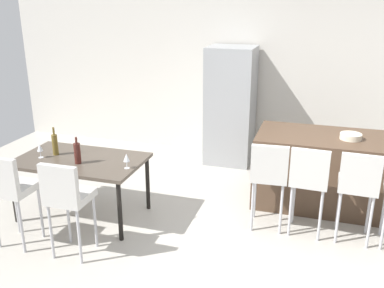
{
  "coord_description": "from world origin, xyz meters",
  "views": [
    {
      "loc": [
        0.38,
        -4.14,
        2.55
      ],
      "look_at": [
        -1.06,
        0.53,
        0.85
      ],
      "focal_mm": 39.72,
      "sensor_mm": 36.0,
      "label": 1
    }
  ],
  "objects_px": {
    "bar_chair_middle": "(309,177)",
    "dining_chair_far": "(67,195)",
    "dining_chair_near": "(10,186)",
    "wine_bottle_left": "(55,144)",
    "dining_table": "(80,164)",
    "wine_bottle_near": "(77,153)",
    "fruit_bowl": "(351,136)",
    "wine_glass_right": "(40,148)",
    "kitchen_island": "(323,170)",
    "bar_chair_right": "(358,183)",
    "refrigerator": "(231,106)",
    "wine_glass_middle": "(126,158)",
    "bar_chair_left": "(269,172)"
  },
  "relations": [
    {
      "from": "bar_chair_right",
      "to": "refrigerator",
      "type": "bearing_deg",
      "value": 132.28
    },
    {
      "from": "bar_chair_right",
      "to": "wine_bottle_near",
      "type": "xyz_separation_m",
      "value": [
        -3.05,
        -0.48,
        0.17
      ]
    },
    {
      "from": "dining_chair_far",
      "to": "wine_bottle_near",
      "type": "distance_m",
      "value": 0.75
    },
    {
      "from": "dining_table",
      "to": "wine_glass_right",
      "type": "height_order",
      "value": "wine_glass_right"
    },
    {
      "from": "kitchen_island",
      "to": "dining_chair_near",
      "type": "height_order",
      "value": "dining_chair_near"
    },
    {
      "from": "bar_chair_right",
      "to": "refrigerator",
      "type": "distance_m",
      "value": 2.7
    },
    {
      "from": "kitchen_island",
      "to": "bar_chair_right",
      "type": "xyz_separation_m",
      "value": [
        0.35,
        -0.85,
        0.24
      ]
    },
    {
      "from": "bar_chair_left",
      "to": "fruit_bowl",
      "type": "distance_m",
      "value": 1.2
    },
    {
      "from": "bar_chair_middle",
      "to": "dining_chair_far",
      "type": "bearing_deg",
      "value": -153.08
    },
    {
      "from": "bar_chair_left",
      "to": "wine_glass_right",
      "type": "relative_size",
      "value": 6.03
    },
    {
      "from": "dining_table",
      "to": "bar_chair_middle",
      "type": "bearing_deg",
      "value": 7.54
    },
    {
      "from": "dining_chair_far",
      "to": "wine_bottle_near",
      "type": "xyz_separation_m",
      "value": [
        -0.28,
        0.68,
        0.17
      ]
    },
    {
      "from": "bar_chair_left",
      "to": "dining_table",
      "type": "bearing_deg",
      "value": -170.99
    },
    {
      "from": "fruit_bowl",
      "to": "kitchen_island",
      "type": "bearing_deg",
      "value": 169.48
    },
    {
      "from": "wine_bottle_left",
      "to": "fruit_bowl",
      "type": "bearing_deg",
      "value": 18.02
    },
    {
      "from": "wine_bottle_left",
      "to": "wine_glass_right",
      "type": "bearing_deg",
      "value": -128.72
    },
    {
      "from": "dining_chair_far",
      "to": "wine_bottle_left",
      "type": "height_order",
      "value": "wine_bottle_left"
    },
    {
      "from": "kitchen_island",
      "to": "fruit_bowl",
      "type": "relative_size",
      "value": 6.6
    },
    {
      "from": "wine_glass_right",
      "to": "dining_chair_far",
      "type": "bearing_deg",
      "value": -41.54
    },
    {
      "from": "dining_chair_near",
      "to": "fruit_bowl",
      "type": "distance_m",
      "value": 3.91
    },
    {
      "from": "dining_chair_near",
      "to": "refrigerator",
      "type": "bearing_deg",
      "value": 62.55
    },
    {
      "from": "bar_chair_right",
      "to": "wine_glass_right",
      "type": "distance_m",
      "value": 3.61
    },
    {
      "from": "bar_chair_left",
      "to": "dining_chair_near",
      "type": "height_order",
      "value": "same"
    },
    {
      "from": "dining_chair_near",
      "to": "wine_glass_right",
      "type": "bearing_deg",
      "value": 100.06
    },
    {
      "from": "bar_chair_middle",
      "to": "wine_bottle_left",
      "type": "relative_size",
      "value": 3.04
    },
    {
      "from": "bar_chair_middle",
      "to": "wine_bottle_left",
      "type": "distance_m",
      "value": 2.98
    },
    {
      "from": "dining_chair_far",
      "to": "wine_glass_right",
      "type": "height_order",
      "value": "dining_chair_far"
    },
    {
      "from": "dining_table",
      "to": "dining_chair_far",
      "type": "relative_size",
      "value": 1.42
    },
    {
      "from": "dining_table",
      "to": "dining_chair_far",
      "type": "bearing_deg",
      "value": -67.4
    },
    {
      "from": "kitchen_island",
      "to": "wine_glass_right",
      "type": "height_order",
      "value": "kitchen_island"
    },
    {
      "from": "refrigerator",
      "to": "dining_chair_far",
      "type": "bearing_deg",
      "value": -107.0
    },
    {
      "from": "bar_chair_left",
      "to": "wine_bottle_left",
      "type": "distance_m",
      "value": 2.55
    },
    {
      "from": "kitchen_island",
      "to": "refrigerator",
      "type": "bearing_deg",
      "value": 141.97
    },
    {
      "from": "kitchen_island",
      "to": "wine_bottle_left",
      "type": "xyz_separation_m",
      "value": [
        -3.12,
        -1.15,
        0.41
      ]
    },
    {
      "from": "bar_chair_right",
      "to": "wine_glass_middle",
      "type": "bearing_deg",
      "value": -169.67
    },
    {
      "from": "dining_table",
      "to": "wine_bottle_left",
      "type": "bearing_deg",
      "value": 173.69
    },
    {
      "from": "bar_chair_middle",
      "to": "fruit_bowl",
      "type": "relative_size",
      "value": 4.1
    },
    {
      "from": "kitchen_island",
      "to": "bar_chair_left",
      "type": "bearing_deg",
      "value": -124.71
    },
    {
      "from": "kitchen_island",
      "to": "wine_bottle_near",
      "type": "xyz_separation_m",
      "value": [
        -2.71,
        -1.32,
        0.41
      ]
    },
    {
      "from": "bar_chair_right",
      "to": "dining_chair_far",
      "type": "bearing_deg",
      "value": -157.42
    },
    {
      "from": "bar_chair_left",
      "to": "bar_chair_middle",
      "type": "relative_size",
      "value": 1.0
    },
    {
      "from": "fruit_bowl",
      "to": "dining_chair_near",
      "type": "bearing_deg",
      "value": -149.98
    },
    {
      "from": "bar_chair_middle",
      "to": "wine_bottle_left",
      "type": "xyz_separation_m",
      "value": [
        -2.96,
        -0.31,
        0.18
      ]
    },
    {
      "from": "bar_chair_right",
      "to": "wine_glass_right",
      "type": "height_order",
      "value": "bar_chair_right"
    },
    {
      "from": "wine_bottle_near",
      "to": "refrigerator",
      "type": "height_order",
      "value": "refrigerator"
    },
    {
      "from": "bar_chair_middle",
      "to": "dining_chair_near",
      "type": "bearing_deg",
      "value": -158.61
    },
    {
      "from": "bar_chair_left",
      "to": "bar_chair_middle",
      "type": "xyz_separation_m",
      "value": [
        0.43,
        -0.0,
        0.0
      ]
    },
    {
      "from": "kitchen_island",
      "to": "wine_glass_right",
      "type": "bearing_deg",
      "value": -158.17
    },
    {
      "from": "wine_bottle_near",
      "to": "fruit_bowl",
      "type": "relative_size",
      "value": 1.23
    },
    {
      "from": "wine_bottle_left",
      "to": "dining_table",
      "type": "bearing_deg",
      "value": -6.31
    }
  ]
}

